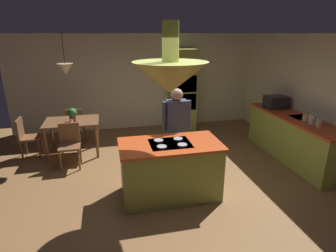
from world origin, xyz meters
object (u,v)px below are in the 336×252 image
object	(u,v)px
oven_tower	(183,90)
potted_plant_on_table	(72,114)
person_at_island	(176,127)
canister_flour	(319,123)
kitchen_island	(170,169)
chair_by_back_wall	(76,123)
microwave_on_counter	(276,102)
chair_at_corner	(26,135)
chair_facing_island	(70,142)
canister_tea	(306,118)
dining_table	(72,125)
cup_on_table	(71,121)
canister_sugar	(313,119)

from	to	relation	value
oven_tower	potted_plant_on_table	world-z (taller)	oven_tower
person_at_island	canister_flour	bearing A→B (deg)	-11.84
kitchen_island	chair_by_back_wall	distance (m)	3.21
microwave_on_counter	potted_plant_on_table	bearing A→B (deg)	174.31
chair_at_corner	chair_facing_island	bearing A→B (deg)	-123.38
kitchen_island	canister_tea	size ratio (longest dim) A/B	10.92
canister_tea	dining_table	bearing A→B (deg)	160.91
oven_tower	cup_on_table	size ratio (longest dim) A/B	24.07
oven_tower	dining_table	bearing A→B (deg)	-157.79
chair_at_corner	microwave_on_counter	size ratio (longest dim) A/B	1.89
potted_plant_on_table	canister_sugar	distance (m)	4.79
oven_tower	microwave_on_counter	bearing A→B (deg)	-44.09
oven_tower	canister_sugar	size ratio (longest dim) A/B	12.19
dining_table	chair_facing_island	xyz separation A→B (m)	(0.00, -0.62, -0.15)
person_at_island	canister_flour	world-z (taller)	person_at_island
chair_facing_island	potted_plant_on_table	distance (m)	0.68
kitchen_island	dining_table	distance (m)	2.71
chair_at_corner	potted_plant_on_table	xyz separation A→B (m)	(0.99, -0.09, 0.42)
kitchen_island	microwave_on_counter	size ratio (longest dim) A/B	3.47
potted_plant_on_table	cup_on_table	size ratio (longest dim) A/B	3.33
kitchen_island	oven_tower	size ratio (longest dim) A/B	0.74
potted_plant_on_table	microwave_on_counter	size ratio (longest dim) A/B	0.65
kitchen_island	person_at_island	world-z (taller)	person_at_island
canister_tea	canister_sugar	bearing A→B (deg)	-90.00
chair_facing_island	canister_flour	size ratio (longest dim) A/B	5.32
potted_plant_on_table	person_at_island	bearing A→B (deg)	-33.87
person_at_island	potted_plant_on_table	xyz separation A→B (m)	(-1.94, 1.30, -0.01)
oven_tower	cup_on_table	bearing A→B (deg)	-154.21
kitchen_island	person_at_island	xyz separation A→B (m)	(0.28, 0.71, 0.47)
oven_tower	kitchen_island	bearing A→B (deg)	-108.74
oven_tower	microwave_on_counter	distance (m)	2.42
cup_on_table	chair_at_corner	bearing A→B (deg)	168.23
chair_facing_island	canister_tea	world-z (taller)	canister_tea
oven_tower	person_at_island	world-z (taller)	oven_tower
microwave_on_counter	cup_on_table	bearing A→B (deg)	175.68
person_at_island	chair_at_corner	bearing A→B (deg)	154.51
chair_by_back_wall	microwave_on_counter	xyz separation A→B (m)	(4.54, -1.17, 0.56)
kitchen_island	dining_table	xyz separation A→B (m)	(-1.70, 2.10, 0.19)
cup_on_table	canister_sugar	distance (m)	4.78
chair_by_back_wall	cup_on_table	distance (m)	0.88
cup_on_table	canister_flour	size ratio (longest dim) A/B	0.55
cup_on_table	canister_sugar	bearing A→B (deg)	-18.93
kitchen_island	canister_tea	distance (m)	2.94
oven_tower	chair_at_corner	size ratio (longest dim) A/B	2.49
chair_by_back_wall	chair_at_corner	bearing A→B (deg)	33.38
kitchen_island	cup_on_table	xyz separation A→B (m)	(-1.68, 1.90, 0.34)
chair_at_corner	oven_tower	bearing A→B (deg)	-73.02
chair_facing_island	chair_at_corner	world-z (taller)	same
chair_at_corner	chair_by_back_wall	bearing A→B (deg)	-56.62
cup_on_table	chair_facing_island	bearing A→B (deg)	-92.51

